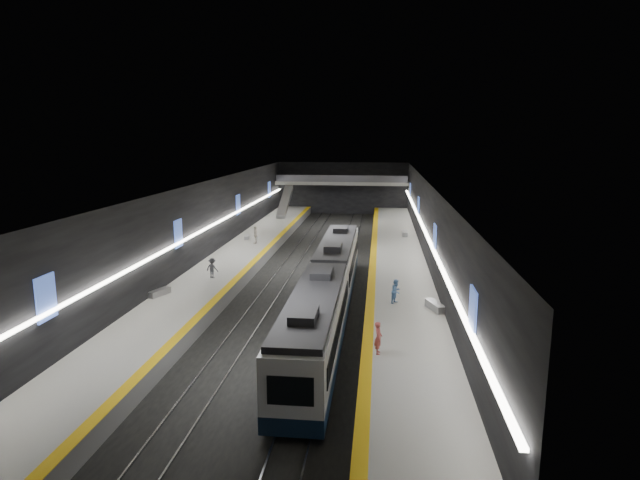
# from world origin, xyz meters

# --- Properties ---
(ground) EXTENTS (70.00, 70.00, 0.00)m
(ground) POSITION_xyz_m (0.00, 0.00, 0.00)
(ground) COLOR black
(ground) RESTS_ON ground
(ceiling) EXTENTS (20.00, 70.00, 0.04)m
(ceiling) POSITION_xyz_m (0.00, 0.00, 8.00)
(ceiling) COLOR beige
(ceiling) RESTS_ON wall_left
(wall_left) EXTENTS (0.04, 70.00, 8.00)m
(wall_left) POSITION_xyz_m (-10.00, 0.00, 4.00)
(wall_left) COLOR black
(wall_left) RESTS_ON ground
(wall_right) EXTENTS (0.04, 70.00, 8.00)m
(wall_right) POSITION_xyz_m (10.00, 0.00, 4.00)
(wall_right) COLOR black
(wall_right) RESTS_ON ground
(wall_back) EXTENTS (20.00, 0.04, 8.00)m
(wall_back) POSITION_xyz_m (0.00, 35.00, 4.00)
(wall_back) COLOR black
(wall_back) RESTS_ON ground
(wall_front) EXTENTS (20.00, 0.04, 8.00)m
(wall_front) POSITION_xyz_m (0.00, -35.00, 4.00)
(wall_front) COLOR black
(wall_front) RESTS_ON ground
(platform_left) EXTENTS (5.00, 70.00, 1.00)m
(platform_left) POSITION_xyz_m (-7.50, 0.00, 0.50)
(platform_left) COLOR slate
(platform_left) RESTS_ON ground
(tile_surface_left) EXTENTS (5.00, 70.00, 0.02)m
(tile_surface_left) POSITION_xyz_m (-7.50, 0.00, 1.01)
(tile_surface_left) COLOR #B0B0AB
(tile_surface_left) RESTS_ON platform_left
(tactile_strip_left) EXTENTS (0.60, 70.00, 0.02)m
(tactile_strip_left) POSITION_xyz_m (-5.30, 0.00, 1.02)
(tactile_strip_left) COLOR yellow
(tactile_strip_left) RESTS_ON platform_left
(platform_right) EXTENTS (5.00, 70.00, 1.00)m
(platform_right) POSITION_xyz_m (7.50, 0.00, 0.50)
(platform_right) COLOR slate
(platform_right) RESTS_ON ground
(tile_surface_right) EXTENTS (5.00, 70.00, 0.02)m
(tile_surface_right) POSITION_xyz_m (7.50, 0.00, 1.01)
(tile_surface_right) COLOR #B0B0AB
(tile_surface_right) RESTS_ON platform_right
(tactile_strip_right) EXTENTS (0.60, 70.00, 0.02)m
(tactile_strip_right) POSITION_xyz_m (5.30, 0.00, 1.02)
(tactile_strip_right) COLOR yellow
(tactile_strip_right) RESTS_ON platform_right
(rails) EXTENTS (6.52, 70.00, 0.12)m
(rails) POSITION_xyz_m (-0.00, 0.00, 0.06)
(rails) COLOR gray
(rails) RESTS_ON ground
(train) EXTENTS (2.69, 30.05, 3.60)m
(train) POSITION_xyz_m (2.50, -13.83, 2.20)
(train) COLOR #0F2039
(train) RESTS_ON ground
(ad_posters) EXTENTS (19.94, 53.50, 2.20)m
(ad_posters) POSITION_xyz_m (-0.00, 1.00, 4.50)
(ad_posters) COLOR #4464CC
(ad_posters) RESTS_ON wall_left
(cove_light_left) EXTENTS (0.25, 68.60, 0.12)m
(cove_light_left) POSITION_xyz_m (-9.80, 0.00, 3.80)
(cove_light_left) COLOR white
(cove_light_left) RESTS_ON wall_left
(cove_light_right) EXTENTS (0.25, 68.60, 0.12)m
(cove_light_right) POSITION_xyz_m (9.80, 0.00, 3.80)
(cove_light_right) COLOR white
(cove_light_right) RESTS_ON wall_right
(mezzanine_bridge) EXTENTS (20.00, 3.00, 1.50)m
(mezzanine_bridge) POSITION_xyz_m (0.00, 32.93, 5.04)
(mezzanine_bridge) COLOR gray
(mezzanine_bridge) RESTS_ON wall_left
(escalator) EXTENTS (1.20, 7.50, 3.92)m
(escalator) POSITION_xyz_m (-7.50, 26.00, 2.90)
(escalator) COLOR #99999E
(escalator) RESTS_ON platform_left
(bench_left_near) EXTENTS (1.10, 1.89, 0.45)m
(bench_left_near) POSITION_xyz_m (-9.50, -13.14, 1.22)
(bench_left_near) COLOR #99999E
(bench_left_near) RESTS_ON platform_left
(bench_left_far) EXTENTS (0.77, 1.68, 0.40)m
(bench_left_far) POSITION_xyz_m (-8.57, 8.12, 1.20)
(bench_left_far) COLOR #99999E
(bench_left_far) RESTS_ON platform_left
(bench_right_near) EXTENTS (1.20, 2.10, 0.50)m
(bench_right_near) POSITION_xyz_m (9.50, -14.15, 1.25)
(bench_right_near) COLOR #99999E
(bench_right_near) RESTS_ON platform_right
(bench_right_far) EXTENTS (0.57, 2.06, 0.50)m
(bench_right_far) POSITION_xyz_m (8.64, 11.86, 1.25)
(bench_right_far) COLOR #99999E
(bench_right_far) RESTS_ON platform_right
(passenger_right_a) EXTENTS (0.43, 0.64, 1.71)m
(passenger_right_a) POSITION_xyz_m (5.87, -21.66, 1.85)
(passenger_right_a) COLOR #B84A44
(passenger_right_a) RESTS_ON platform_right
(passenger_right_b) EXTENTS (0.95, 1.00, 1.64)m
(passenger_right_b) POSITION_xyz_m (7.01, -13.03, 1.82)
(passenger_right_b) COLOR #547FB7
(passenger_right_b) RESTS_ON platform_right
(passenger_left_a) EXTENTS (0.46, 1.10, 1.86)m
(passenger_left_a) POSITION_xyz_m (-6.95, 5.56, 1.93)
(passenger_left_a) COLOR beige
(passenger_left_a) RESTS_ON platform_left
(passenger_left_b) EXTENTS (1.16, 0.86, 1.60)m
(passenger_left_b) POSITION_xyz_m (-7.23, -8.15, 1.80)
(passenger_left_b) COLOR #3F4046
(passenger_left_b) RESTS_ON platform_left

